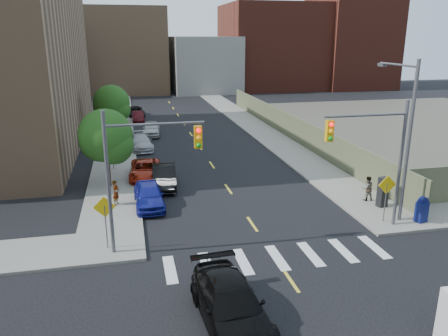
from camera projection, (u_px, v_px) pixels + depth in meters
name	position (u px, v px, depth m)	size (l,w,h in m)	color
ground	(309.00, 307.00, 16.98)	(160.00, 160.00, 0.00)	black
sidewalk_nw	(118.00, 120.00, 54.16)	(3.50, 73.00, 0.15)	gray
sidewalk_ne	(239.00, 116.00, 57.34)	(3.50, 73.00, 0.15)	gray
fence_north	(289.00, 126.00, 44.76)	(0.12, 44.00, 2.50)	#626949
gravel_lot	(432.00, 126.00, 50.76)	(36.00, 42.00, 0.06)	#595447
bg_bldg_west	(34.00, 60.00, 76.15)	(14.00, 18.00, 12.00)	#592319
bg_bldg_midwest	(127.00, 51.00, 80.87)	(14.00, 16.00, 15.00)	#8C6B4C
bg_bldg_center	(203.00, 64.00, 82.60)	(12.00, 16.00, 10.00)	gray
bg_bldg_east	(271.00, 47.00, 86.47)	(18.00, 18.00, 16.00)	#592319
bg_bldg_fareast	(350.00, 42.00, 87.60)	(14.00, 16.00, 18.00)	#592319
smokestack	(371.00, 16.00, 86.97)	(1.80, 1.80, 28.00)	#8C6B4C
signal_nw	(141.00, 163.00, 20.05)	(4.59, 0.30, 7.00)	#59595E
signal_ne	(376.00, 149.00, 22.51)	(4.59, 0.30, 7.00)	#59595E
streetlight_ne	(405.00, 130.00, 23.60)	(0.25, 3.70, 9.00)	#59595E
warn_sign_nw	(105.00, 213.00, 20.88)	(1.06, 0.06, 2.83)	#59595E
warn_sign_ne	(387.00, 190.00, 23.96)	(1.06, 0.06, 2.83)	#59595E
warn_sign_midwest	(112.00, 146.00, 33.49)	(1.06, 0.06, 2.83)	#59595E
tree_west_near	(106.00, 139.00, 29.33)	(3.66, 3.64, 5.52)	#332114
tree_west_far	(112.00, 106.00, 43.35)	(3.66, 3.64, 5.52)	#332114
parked_car_blue	(149.00, 195.00, 26.77)	(1.75, 4.34, 1.48)	navy
parked_car_black	(164.00, 177.00, 30.31)	(1.58, 4.53, 1.49)	black
parked_car_red	(145.00, 170.00, 32.15)	(2.18, 4.73, 1.31)	#A92510
parked_car_silver	(140.00, 142.00, 40.40)	(1.93, 4.76, 1.38)	#A8AAB0
parked_car_white	(151.00, 128.00, 45.97)	(1.79, 4.46, 1.52)	#BCBCBC
parked_car_maroon	(138.00, 117.00, 53.37)	(1.36, 3.91, 1.29)	#390B0F
parked_car_grey	(136.00, 111.00, 57.11)	(2.08, 4.51, 1.25)	black
black_sedan	(231.00, 305.00, 15.79)	(2.21, 5.44, 1.58)	black
mailbox	(422.00, 210.00, 24.23)	(0.70, 0.60, 1.48)	navy
payphone	(383.00, 192.00, 26.35)	(0.55, 0.45, 1.85)	black
pedestrian_west	(116.00, 193.00, 26.68)	(0.57, 0.37, 1.55)	gray
pedestrian_east	(367.00, 188.00, 27.39)	(0.77, 0.60, 1.58)	gray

